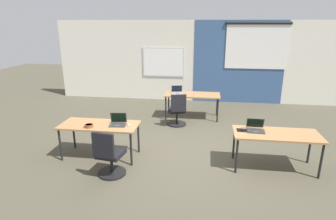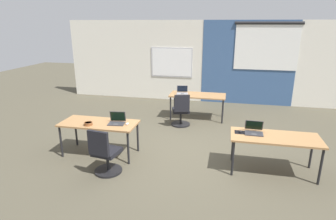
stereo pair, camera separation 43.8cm
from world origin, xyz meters
name	(u,v)px [view 2 (the right image)]	position (x,y,z in m)	size (l,w,h in m)	color
ground_plane	(185,149)	(0.00, 0.00, 0.00)	(24.00, 24.00, 0.00)	#4C4738
back_wall_assembly	(206,62)	(0.04, 4.20, 1.41)	(10.00, 0.27, 2.80)	silver
desk_near_left	(99,125)	(-1.75, -0.60, 0.66)	(1.60, 0.70, 0.72)	#A37547
desk_near_right	(275,139)	(1.75, -0.60, 0.66)	(1.60, 0.70, 0.72)	#A37547
desk_far_center	(198,97)	(0.00, 2.20, 0.66)	(1.60, 0.70, 0.72)	#A37547
laptop_near_left_inner	(117,121)	(-1.36, -0.57, 0.77)	(0.36, 0.32, 0.23)	#333338
mouse_near_left_inner	(127,124)	(-1.13, -0.58, 0.74)	(0.07, 0.11, 0.03)	#B2B2B7
chair_near_left_inner	(105,155)	(-1.30, -1.34, 0.38)	(0.52, 0.57, 0.92)	black
laptop_near_right_inner	(254,131)	(1.37, -0.51, 0.77)	(0.34, 0.33, 0.22)	#333338
mousepad_near_right_inner	(240,132)	(1.13, -0.53, 0.72)	(0.22, 0.19, 0.00)	black
mouse_near_right_inner	(241,131)	(1.13, -0.53, 0.74)	(0.06, 0.10, 0.03)	black
laptop_far_left	(182,92)	(-0.45, 2.23, 0.77)	(0.38, 0.35, 0.23)	#9E9EA3
chair_far_left	(181,113)	(-0.36, 1.46, 0.38)	(0.55, 0.60, 0.92)	black
snack_bowl	(88,123)	(-1.89, -0.79, 0.76)	(0.18, 0.18, 0.06)	brown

